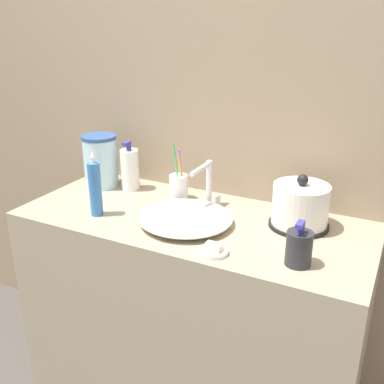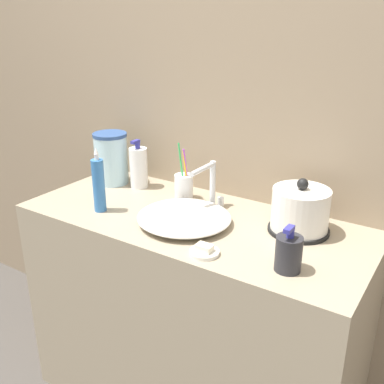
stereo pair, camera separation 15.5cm
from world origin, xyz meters
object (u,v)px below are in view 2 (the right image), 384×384
(water_pitcher, at_px, (111,158))
(toothbrush_cup, at_px, (184,186))
(shampoo_bottle, at_px, (99,185))
(faucet, at_px, (211,182))
(mouthwash_bottle, at_px, (139,167))
(electric_kettle, at_px, (300,212))
(lotion_bottle, at_px, (289,253))

(water_pitcher, bearing_deg, toothbrush_cup, 2.36)
(toothbrush_cup, relative_size, shampoo_bottle, 0.94)
(faucet, relative_size, toothbrush_cup, 0.77)
(faucet, relative_size, mouthwash_bottle, 0.86)
(electric_kettle, distance_m, mouthwash_bottle, 0.71)
(electric_kettle, relative_size, mouthwash_bottle, 1.00)
(faucet, height_order, electric_kettle, electric_kettle)
(electric_kettle, relative_size, toothbrush_cup, 0.90)
(lotion_bottle, height_order, water_pitcher, water_pitcher)
(electric_kettle, bearing_deg, lotion_bottle, -76.17)
(faucet, xyz_separation_m, electric_kettle, (0.35, -0.01, -0.03))
(lotion_bottle, xyz_separation_m, mouthwash_bottle, (-0.77, 0.29, 0.03))
(shampoo_bottle, bearing_deg, water_pitcher, 123.92)
(lotion_bottle, bearing_deg, shampoo_bottle, 178.58)
(toothbrush_cup, bearing_deg, water_pitcher, -177.64)
(shampoo_bottle, xyz_separation_m, water_pitcher, (-0.17, 0.25, 0.01))
(shampoo_bottle, xyz_separation_m, mouthwash_bottle, (-0.04, 0.27, -0.02))
(faucet, height_order, mouthwash_bottle, mouthwash_bottle)
(faucet, bearing_deg, water_pitcher, 179.60)
(electric_kettle, relative_size, shampoo_bottle, 0.85)
(lotion_bottle, height_order, mouthwash_bottle, mouthwash_bottle)
(shampoo_bottle, bearing_deg, mouthwash_bottle, 98.07)
(toothbrush_cup, distance_m, mouthwash_bottle, 0.23)
(electric_kettle, bearing_deg, faucet, 177.93)
(toothbrush_cup, relative_size, lotion_bottle, 1.62)
(shampoo_bottle, distance_m, mouthwash_bottle, 0.27)
(water_pitcher, bearing_deg, faucet, -0.40)
(toothbrush_cup, distance_m, water_pitcher, 0.36)
(lotion_bottle, distance_m, shampoo_bottle, 0.74)
(shampoo_bottle, bearing_deg, toothbrush_cup, 53.97)
(electric_kettle, height_order, water_pitcher, water_pitcher)
(mouthwash_bottle, xyz_separation_m, water_pitcher, (-0.13, -0.02, 0.02))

